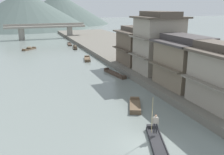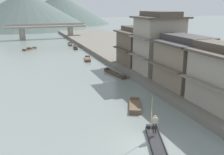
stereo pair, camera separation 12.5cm
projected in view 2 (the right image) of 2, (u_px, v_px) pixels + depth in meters
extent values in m
plane|color=gray|center=(148.00, 145.00, 19.22)|extent=(400.00, 400.00, 0.00)
cube|color=#6B665B|center=(143.00, 56.00, 51.16)|extent=(18.00, 110.00, 0.81)
cube|color=#232326|center=(156.00, 144.00, 19.05)|extent=(2.68, 5.11, 0.28)
cube|color=#232326|center=(152.00, 126.00, 21.26)|extent=(0.99, 0.65, 0.25)
cube|color=#232326|center=(163.00, 142.00, 19.00)|extent=(1.62, 4.32, 0.08)
cube|color=#232326|center=(150.00, 142.00, 18.99)|extent=(1.62, 4.32, 0.08)
cube|color=black|center=(156.00, 133.00, 19.90)|extent=(0.19, 0.24, 0.05)
cylinder|color=#232328|center=(156.00, 128.00, 19.82)|extent=(0.11, 0.11, 0.78)
cube|color=black|center=(153.00, 132.00, 19.92)|extent=(0.19, 0.24, 0.05)
cylinder|color=#232328|center=(153.00, 128.00, 19.84)|extent=(0.11, 0.11, 0.78)
cube|color=gray|center=(155.00, 120.00, 19.65)|extent=(0.38, 0.32, 0.52)
cylinder|color=gray|center=(158.00, 121.00, 19.59)|extent=(0.08, 0.08, 0.56)
cylinder|color=gray|center=(152.00, 121.00, 19.63)|extent=(0.08, 0.08, 0.56)
sphere|color=#A37A5B|center=(155.00, 116.00, 19.54)|extent=(0.20, 0.20, 0.20)
sphere|color=black|center=(155.00, 115.00, 19.54)|extent=(0.18, 0.18, 0.18)
cylinder|color=tan|center=(152.00, 115.00, 19.46)|extent=(0.04, 0.04, 3.00)
cube|color=brown|center=(30.00, 49.00, 60.37)|extent=(3.50, 3.59, 0.24)
cube|color=brown|center=(35.00, 47.00, 61.90)|extent=(0.97, 0.95, 0.21)
cube|color=brown|center=(24.00, 49.00, 58.72)|extent=(0.97, 0.95, 0.21)
cube|color=brown|center=(28.00, 48.00, 60.53)|extent=(2.41, 2.52, 0.08)
cube|color=brown|center=(31.00, 49.00, 60.13)|extent=(2.41, 2.52, 0.08)
ellipsoid|color=brown|center=(30.00, 48.00, 60.26)|extent=(1.68, 1.70, 0.55)
cube|color=#33281E|center=(76.00, 48.00, 62.57)|extent=(1.92, 5.63, 0.22)
cube|color=#33281E|center=(75.00, 45.00, 65.00)|extent=(0.88, 0.50, 0.20)
cube|color=#33281E|center=(76.00, 49.00, 60.03)|extent=(0.88, 0.50, 0.20)
cube|color=#33281E|center=(74.00, 47.00, 62.46)|extent=(1.00, 4.98, 0.08)
cube|color=#33281E|center=(77.00, 47.00, 62.60)|extent=(1.00, 4.98, 0.08)
ellipsoid|color=brown|center=(76.00, 46.00, 62.48)|extent=(1.02, 1.29, 0.45)
cube|color=brown|center=(135.00, 106.00, 26.19)|extent=(2.60, 3.92, 0.26)
cube|color=brown|center=(135.00, 111.00, 24.45)|extent=(1.07, 0.75, 0.24)
cube|color=brown|center=(135.00, 98.00, 27.79)|extent=(1.07, 0.75, 0.24)
cube|color=brown|center=(140.00, 105.00, 26.11)|extent=(1.44, 3.03, 0.08)
cube|color=brown|center=(130.00, 105.00, 26.18)|extent=(1.44, 3.03, 0.08)
cube|color=#423328|center=(70.00, 44.00, 68.00)|extent=(1.60, 5.11, 0.18)
cube|color=#423328|center=(70.00, 43.00, 70.16)|extent=(0.89, 0.47, 0.16)
cube|color=#423328|center=(71.00, 45.00, 65.73)|extent=(0.89, 0.47, 0.16)
cube|color=#423328|center=(68.00, 44.00, 67.87)|extent=(0.68, 4.50, 0.08)
cube|color=#423328|center=(72.00, 44.00, 68.05)|extent=(0.68, 4.50, 0.08)
cube|color=#423328|center=(115.00, 74.00, 38.43)|extent=(1.73, 5.63, 0.28)
cube|color=#423328|center=(107.00, 69.00, 40.55)|extent=(0.79, 0.48, 0.25)
cube|color=#423328|center=(124.00, 76.00, 36.16)|extent=(0.79, 0.48, 0.25)
cube|color=#423328|center=(113.00, 73.00, 38.20)|extent=(0.91, 5.01, 0.08)
cube|color=#423328|center=(117.00, 73.00, 38.55)|extent=(0.91, 5.01, 0.08)
cube|color=brown|center=(88.00, 59.00, 49.02)|extent=(2.04, 4.27, 0.27)
cube|color=brown|center=(87.00, 56.00, 50.77)|extent=(1.07, 0.58, 0.24)
cube|color=brown|center=(88.00, 60.00, 47.13)|extent=(1.07, 0.58, 0.24)
cube|color=brown|center=(85.00, 58.00, 48.91)|extent=(0.90, 3.54, 0.08)
cube|color=brown|center=(90.00, 58.00, 49.03)|extent=(0.90, 3.54, 0.08)
cube|color=gray|center=(207.00, 85.00, 22.49)|extent=(0.70, 7.21, 0.16)
cube|color=#7F705B|center=(185.00, 65.00, 30.15)|extent=(5.22, 6.24, 5.20)
cube|color=brown|center=(164.00, 67.00, 29.16)|extent=(0.70, 6.24, 0.16)
cube|color=#3D3838|center=(187.00, 42.00, 29.39)|extent=(6.12, 7.14, 0.24)
cube|color=#3D3838|center=(187.00, 38.00, 29.26)|extent=(3.13, 7.14, 0.70)
cube|color=gray|center=(159.00, 46.00, 36.06)|extent=(5.90, 5.03, 7.80)
cube|color=gray|center=(138.00, 56.00, 35.32)|extent=(0.70, 5.03, 0.16)
cube|color=gray|center=(138.00, 38.00, 34.60)|extent=(0.70, 5.03, 0.16)
cube|color=#4C4238|center=(160.00, 17.00, 34.94)|extent=(6.80, 5.93, 0.24)
cube|color=#4C4238|center=(160.00, 14.00, 34.81)|extent=(3.54, 5.93, 0.70)
cube|color=brown|center=(137.00, 48.00, 41.95)|extent=(5.15, 6.08, 5.20)
cube|color=#4D4135|center=(121.00, 49.00, 40.98)|extent=(0.70, 6.08, 0.16)
cube|color=#4C4238|center=(138.00, 32.00, 41.19)|extent=(6.05, 6.98, 0.24)
cube|color=#4C4238|center=(138.00, 29.00, 41.06)|extent=(3.09, 6.98, 0.70)
cube|color=gray|center=(47.00, 27.00, 79.33)|extent=(25.15, 2.40, 0.60)
cylinder|color=gray|center=(22.00, 34.00, 77.38)|extent=(1.80, 1.80, 3.48)
cylinder|color=gray|center=(70.00, 32.00, 82.42)|extent=(1.80, 1.80, 3.48)
cube|color=gray|center=(46.00, 24.00, 80.05)|extent=(25.15, 0.30, 0.70)
cone|color=slate|center=(22.00, 11.00, 138.26)|extent=(46.21, 46.21, 14.42)
cone|color=#4C5B56|center=(60.00, 9.00, 143.63)|extent=(57.63, 57.63, 17.18)
cone|color=#4C5B56|center=(25.00, 9.00, 117.78)|extent=(60.09, 60.09, 17.14)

